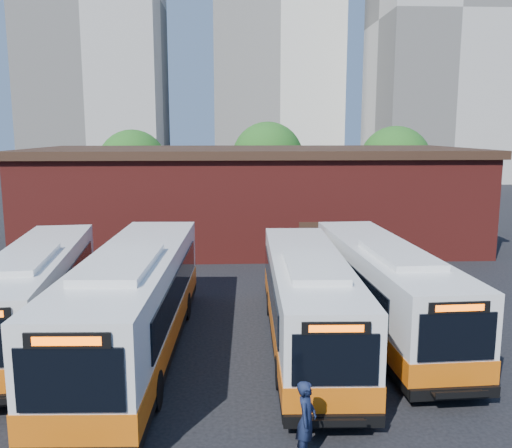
{
  "coord_description": "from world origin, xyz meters",
  "views": [
    {
      "loc": [
        -1.5,
        -16.11,
        7.49
      ],
      "look_at": [
        -0.42,
        6.31,
        3.63
      ],
      "focal_mm": 38.0,
      "sensor_mm": 36.0,
      "label": 1
    }
  ],
  "objects_px": {
    "bus_west": "(36,296)",
    "bus_mideast": "(308,303)",
    "bus_midwest": "(134,307)",
    "transit_worker": "(306,420)",
    "bus_east": "(384,291)"
  },
  "relations": [
    {
      "from": "bus_west",
      "to": "bus_mideast",
      "type": "bearing_deg",
      "value": -13.88
    },
    {
      "from": "bus_midwest",
      "to": "bus_mideast",
      "type": "relative_size",
      "value": 1.11
    },
    {
      "from": "bus_west",
      "to": "transit_worker",
      "type": "distance_m",
      "value": 12.03
    },
    {
      "from": "bus_mideast",
      "to": "bus_midwest",
      "type": "bearing_deg",
      "value": -172.38
    },
    {
      "from": "bus_west",
      "to": "bus_mideast",
      "type": "relative_size",
      "value": 1.01
    },
    {
      "from": "bus_west",
      "to": "bus_east",
      "type": "height_order",
      "value": "bus_east"
    },
    {
      "from": "bus_west",
      "to": "bus_midwest",
      "type": "bearing_deg",
      "value": -32.79
    },
    {
      "from": "bus_midwest",
      "to": "transit_worker",
      "type": "distance_m",
      "value": 7.9
    },
    {
      "from": "bus_mideast",
      "to": "bus_east",
      "type": "height_order",
      "value": "bus_east"
    },
    {
      "from": "bus_midwest",
      "to": "bus_mideast",
      "type": "bearing_deg",
      "value": 8.02
    },
    {
      "from": "bus_mideast",
      "to": "transit_worker",
      "type": "xyz_separation_m",
      "value": [
        -0.98,
        -6.74,
        -0.58
      ]
    },
    {
      "from": "bus_west",
      "to": "transit_worker",
      "type": "relative_size",
      "value": 6.6
    },
    {
      "from": "bus_midwest",
      "to": "transit_worker",
      "type": "xyz_separation_m",
      "value": [
        4.94,
        -6.12,
        -0.74
      ]
    },
    {
      "from": "bus_mideast",
      "to": "bus_west",
      "type": "bearing_deg",
      "value": 173.73
    },
    {
      "from": "bus_east",
      "to": "transit_worker",
      "type": "distance_m",
      "value": 9.05
    }
  ]
}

